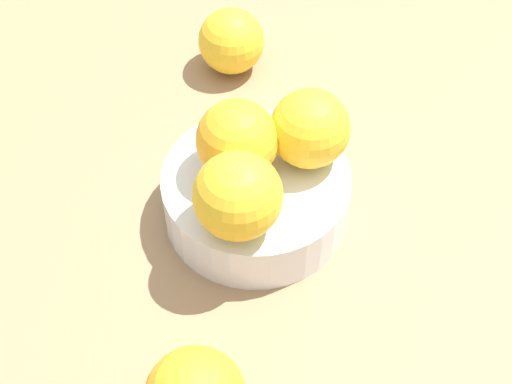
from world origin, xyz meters
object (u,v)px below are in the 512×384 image
object	(u,v)px
fruit_bowl	(256,197)
orange_in_bowl_2	(238,196)
orange_in_bowl_0	(310,129)
orange_in_bowl_1	(237,140)
orange_loose_1	(231,41)

from	to	relation	value
fruit_bowl	orange_in_bowl_2	bearing A→B (deg)	77.91
fruit_bowl	orange_in_bowl_0	xyz separation A→B (cm)	(-3.91, -2.47, 5.46)
fruit_bowl	orange_in_bowl_0	world-z (taller)	orange_in_bowl_0
orange_in_bowl_0	orange_in_bowl_1	world-z (taller)	same
orange_in_bowl_0	orange_in_bowl_2	bearing A→B (deg)	55.08
orange_in_bowl_0	fruit_bowl	bearing A→B (deg)	32.27
fruit_bowl	orange_in_bowl_0	distance (cm)	7.16
orange_in_bowl_0	orange_in_bowl_2	world-z (taller)	orange_in_bowl_2
orange_in_bowl_0	orange_loose_1	size ratio (longest dim) A/B	1.00
fruit_bowl	orange_in_bowl_1	xyz separation A→B (cm)	(1.46, -0.85, 5.51)
orange_in_bowl_0	orange_in_bowl_1	xyz separation A→B (cm)	(5.38, 1.62, 0.05)
orange_in_bowl_0	orange_in_bowl_1	bearing A→B (deg)	16.77
orange_in_bowl_0	orange_in_bowl_2	distance (cm)	8.53
orange_in_bowl_1	orange_in_bowl_2	xyz separation A→B (cm)	(-0.50, 5.37, 0.10)
orange_in_bowl_1	orange_in_bowl_2	distance (cm)	5.40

